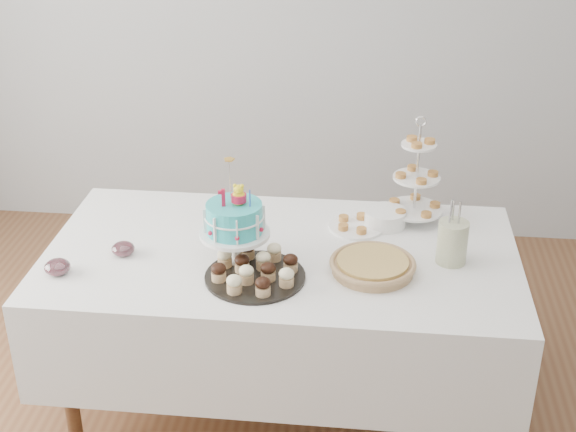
# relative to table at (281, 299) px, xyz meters

# --- Properties ---
(walls) EXTENTS (5.04, 4.04, 2.70)m
(walls) POSITION_rel_table_xyz_m (0.00, -0.30, 0.81)
(walls) COLOR #A9ACAE
(walls) RESTS_ON floor
(table) EXTENTS (1.92, 1.02, 0.77)m
(table) POSITION_rel_table_xyz_m (0.00, 0.00, 0.00)
(table) COLOR white
(table) RESTS_ON floor
(birthday_cake) EXTENTS (0.28, 0.28, 0.43)m
(birthday_cake) POSITION_rel_table_xyz_m (-0.17, -0.09, 0.34)
(birthday_cake) COLOR white
(birthday_cake) RESTS_ON table
(cupcake_tray) EXTENTS (0.39, 0.39, 0.09)m
(cupcake_tray) POSITION_rel_table_xyz_m (-0.08, -0.22, 0.27)
(cupcake_tray) COLOR black
(cupcake_tray) RESTS_ON table
(pie) EXTENTS (0.34, 0.34, 0.05)m
(pie) POSITION_rel_table_xyz_m (0.37, -0.12, 0.26)
(pie) COLOR #A38858
(pie) RESTS_ON table
(tiered_stand) EXTENTS (0.25, 0.25, 0.48)m
(tiered_stand) POSITION_rel_table_xyz_m (0.54, 0.34, 0.43)
(tiered_stand) COLOR silver
(tiered_stand) RESTS_ON table
(plate_stack) EXTENTS (0.18, 0.18, 0.07)m
(plate_stack) POSITION_rel_table_xyz_m (0.42, 0.28, 0.26)
(plate_stack) COLOR white
(plate_stack) RESTS_ON table
(pastry_plate) EXTENTS (0.24, 0.24, 0.04)m
(pastry_plate) POSITION_rel_table_xyz_m (0.30, 0.24, 0.24)
(pastry_plate) COLOR white
(pastry_plate) RESTS_ON table
(jam_bowl_a) EXTENTS (0.10, 0.10, 0.06)m
(jam_bowl_a) POSITION_rel_table_xyz_m (-0.84, -0.26, 0.26)
(jam_bowl_a) COLOR silver
(jam_bowl_a) RESTS_ON table
(jam_bowl_b) EXTENTS (0.09, 0.09, 0.06)m
(jam_bowl_b) POSITION_rel_table_xyz_m (-0.63, -0.09, 0.25)
(jam_bowl_b) COLOR silver
(jam_bowl_b) RESTS_ON table
(utensil_pitcher) EXTENTS (0.12, 0.12, 0.27)m
(utensil_pitcher) POSITION_rel_table_xyz_m (0.68, -0.01, 0.32)
(utensil_pitcher) COLOR beige
(utensil_pitcher) RESTS_ON table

